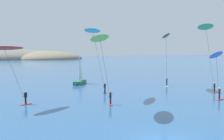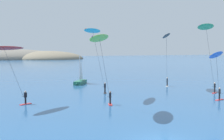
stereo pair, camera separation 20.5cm
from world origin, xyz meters
The scene contains 8 objects.
headland_island centered at (18.36, 202.17, 0.00)m, with size 97.99×54.13×15.40m.
sailboat_near centered at (6.24, 35.90, 0.64)m, with size 4.26×5.38×5.70m.
kitesurfer_cyan centered at (2.59, 19.38, 8.58)m, with size 6.46×7.30×9.70m.
kitesurfer_red centered at (-8.99, 17.62, 6.44)m, with size 5.91×4.23×7.27m.
kitesurfer_blue centered at (15.69, 9.94, 5.67)m, with size 4.99×3.42×6.67m.
kitesurfer_lime centered at (-0.30, 10.48, 7.47)m, with size 5.94×7.59×8.43m.
kitesurfer_black centered at (17.30, 22.70, 8.51)m, with size 5.49×6.24×9.67m.
kitesurfer_green centered at (17.06, 13.19, 9.37)m, with size 8.36×5.34×10.42m.
Camera 2 is at (-12.04, -16.60, 6.72)m, focal length 45.00 mm.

